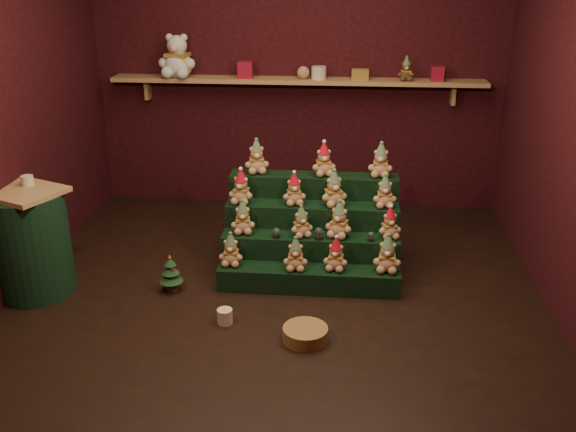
# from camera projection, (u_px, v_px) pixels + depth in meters

# --- Properties ---
(ground) EXTENTS (4.00, 4.00, 0.00)m
(ground) POSITION_uv_depth(u_px,v_px,m) (278.00, 294.00, 4.92)
(ground) COLOR black
(ground) RESTS_ON ground
(back_wall) EXTENTS (4.00, 0.10, 2.80)m
(back_wall) POSITION_uv_depth(u_px,v_px,m) (298.00, 67.00, 6.29)
(back_wall) COLOR black
(back_wall) RESTS_ON ground
(front_wall) EXTENTS (4.00, 0.10, 2.80)m
(front_wall) POSITION_uv_depth(u_px,v_px,m) (221.00, 231.00, 2.50)
(front_wall) COLOR black
(front_wall) RESTS_ON ground
(back_shelf) EXTENTS (3.60, 0.26, 0.24)m
(back_shelf) POSITION_uv_depth(u_px,v_px,m) (297.00, 81.00, 6.17)
(back_shelf) COLOR tan
(back_shelf) RESTS_ON ground
(riser_tier_front) EXTENTS (1.40, 0.22, 0.18)m
(riser_tier_front) POSITION_uv_depth(u_px,v_px,m) (308.00, 279.00, 4.95)
(riser_tier_front) COLOR black
(riser_tier_front) RESTS_ON ground
(riser_tier_midfront) EXTENTS (1.40, 0.22, 0.36)m
(riser_tier_midfront) POSITION_uv_depth(u_px,v_px,m) (310.00, 256.00, 5.12)
(riser_tier_midfront) COLOR black
(riser_tier_midfront) RESTS_ON ground
(riser_tier_midback) EXTENTS (1.40, 0.22, 0.54)m
(riser_tier_midback) POSITION_uv_depth(u_px,v_px,m) (312.00, 235.00, 5.29)
(riser_tier_midback) COLOR black
(riser_tier_midback) RESTS_ON ground
(riser_tier_back) EXTENTS (1.40, 0.22, 0.72)m
(riser_tier_back) POSITION_uv_depth(u_px,v_px,m) (313.00, 215.00, 5.46)
(riser_tier_back) COLOR black
(riser_tier_back) RESTS_ON ground
(teddy_0) EXTENTS (0.19, 0.17, 0.26)m
(teddy_0) POSITION_uv_depth(u_px,v_px,m) (231.00, 249.00, 4.93)
(teddy_0) COLOR tan
(teddy_0) RESTS_ON riser_tier_front
(teddy_1) EXTENTS (0.19, 0.18, 0.26)m
(teddy_1) POSITION_uv_depth(u_px,v_px,m) (296.00, 254.00, 4.86)
(teddy_1) COLOR tan
(teddy_1) RESTS_ON riser_tier_front
(teddy_2) EXTENTS (0.21, 0.19, 0.26)m
(teddy_2) POSITION_uv_depth(u_px,v_px,m) (336.00, 254.00, 4.86)
(teddy_2) COLOR tan
(teddy_2) RESTS_ON riser_tier_front
(teddy_3) EXTENTS (0.22, 0.20, 0.29)m
(teddy_3) POSITION_uv_depth(u_px,v_px,m) (387.00, 253.00, 4.83)
(teddy_3) COLOR tan
(teddy_3) RESTS_ON riser_tier_front
(teddy_4) EXTENTS (0.21, 0.20, 0.27)m
(teddy_4) POSITION_uv_depth(u_px,v_px,m) (243.00, 217.00, 5.06)
(teddy_4) COLOR tan
(teddy_4) RESTS_ON riser_tier_midfront
(teddy_5) EXTENTS (0.23, 0.22, 0.25)m
(teddy_5) POSITION_uv_depth(u_px,v_px,m) (301.00, 221.00, 5.00)
(teddy_5) COLOR tan
(teddy_5) RESTS_ON riser_tier_midfront
(teddy_6) EXTENTS (0.26, 0.25, 0.29)m
(teddy_6) POSITION_uv_depth(u_px,v_px,m) (339.00, 219.00, 4.98)
(teddy_6) COLOR tan
(teddy_6) RESTS_ON riser_tier_midfront
(teddy_7) EXTENTS (0.22, 0.21, 0.25)m
(teddy_7) POSITION_uv_depth(u_px,v_px,m) (390.00, 223.00, 4.97)
(teddy_7) COLOR tan
(teddy_7) RESTS_ON riser_tier_midfront
(teddy_8) EXTENTS (0.23, 0.21, 0.28)m
(teddy_8) POSITION_uv_depth(u_px,v_px,m) (241.00, 187.00, 5.17)
(teddy_8) COLOR tan
(teddy_8) RESTS_ON riser_tier_midback
(teddy_9) EXTENTS (0.22, 0.20, 0.26)m
(teddy_9) POSITION_uv_depth(u_px,v_px,m) (294.00, 189.00, 5.15)
(teddy_9) COLOR tan
(teddy_9) RESTS_ON riser_tier_midback
(teddy_10) EXTENTS (0.26, 0.25, 0.29)m
(teddy_10) POSITION_uv_depth(u_px,v_px,m) (334.00, 188.00, 5.11)
(teddy_10) COLOR tan
(teddy_10) RESTS_ON riser_tier_midback
(teddy_11) EXTENTS (0.20, 0.18, 0.26)m
(teddy_11) POSITION_uv_depth(u_px,v_px,m) (385.00, 191.00, 5.09)
(teddy_11) COLOR tan
(teddy_11) RESTS_ON riser_tier_midback
(teddy_12) EXTENTS (0.24, 0.22, 0.28)m
(teddy_12) POSITION_uv_depth(u_px,v_px,m) (257.00, 156.00, 5.33)
(teddy_12) COLOR tan
(teddy_12) RESTS_ON riser_tier_back
(teddy_13) EXTENTS (0.23, 0.22, 0.27)m
(teddy_13) POSITION_uv_depth(u_px,v_px,m) (324.00, 159.00, 5.27)
(teddy_13) COLOR tan
(teddy_13) RESTS_ON riser_tier_back
(teddy_14) EXTENTS (0.21, 0.19, 0.28)m
(teddy_14) POSITION_uv_depth(u_px,v_px,m) (381.00, 160.00, 5.24)
(teddy_14) COLOR tan
(teddy_14) RESTS_ON riser_tier_back
(snow_globe_a) EXTENTS (0.06, 0.06, 0.08)m
(snow_globe_a) POSITION_uv_depth(u_px,v_px,m) (276.00, 233.00, 5.00)
(snow_globe_a) COLOR black
(snow_globe_a) RESTS_ON riser_tier_midfront
(snow_globe_b) EXTENTS (0.07, 0.07, 0.10)m
(snow_globe_b) POSITION_uv_depth(u_px,v_px,m) (319.00, 233.00, 4.97)
(snow_globe_b) COLOR black
(snow_globe_b) RESTS_ON riser_tier_midfront
(snow_globe_c) EXTENTS (0.06, 0.06, 0.08)m
(snow_globe_c) POSITION_uv_depth(u_px,v_px,m) (371.00, 236.00, 4.94)
(snow_globe_c) COLOR black
(snow_globe_c) RESTS_ON riser_tier_midfront
(side_table) EXTENTS (0.68, 0.63, 0.83)m
(side_table) POSITION_uv_depth(u_px,v_px,m) (30.00, 242.00, 4.81)
(side_table) COLOR tan
(side_table) RESTS_ON ground
(table_ornament) EXTENTS (0.09, 0.09, 0.07)m
(table_ornament) POSITION_uv_depth(u_px,v_px,m) (27.00, 180.00, 4.73)
(table_ornament) COLOR beige
(table_ornament) RESTS_ON side_table
(mini_christmas_tree) EXTENTS (0.18, 0.18, 0.31)m
(mini_christmas_tree) POSITION_uv_depth(u_px,v_px,m) (171.00, 273.00, 4.91)
(mini_christmas_tree) COLOR #4C341B
(mini_christmas_tree) RESTS_ON ground
(mug_left) EXTENTS (0.11, 0.11, 0.11)m
(mug_left) POSITION_uv_depth(u_px,v_px,m) (225.00, 316.00, 4.50)
(mug_left) COLOR beige
(mug_left) RESTS_ON ground
(mug_right) EXTENTS (0.09, 0.09, 0.09)m
(mug_right) POSITION_uv_depth(u_px,v_px,m) (315.00, 336.00, 4.28)
(mug_right) COLOR beige
(mug_right) RESTS_ON ground
(wicker_basket) EXTENTS (0.33, 0.33, 0.10)m
(wicker_basket) POSITION_uv_depth(u_px,v_px,m) (305.00, 334.00, 4.30)
(wicker_basket) COLOR olive
(wicker_basket) RESTS_ON ground
(white_bear) EXTENTS (0.40, 0.37, 0.51)m
(white_bear) POSITION_uv_depth(u_px,v_px,m) (177.00, 50.00, 6.13)
(white_bear) COLOR silver
(white_bear) RESTS_ON back_shelf
(brown_bear) EXTENTS (0.17, 0.15, 0.22)m
(brown_bear) POSITION_uv_depth(u_px,v_px,m) (406.00, 69.00, 6.00)
(brown_bear) COLOR #50351A
(brown_bear) RESTS_ON back_shelf
(gift_tin_red_a) EXTENTS (0.14, 0.14, 0.16)m
(gift_tin_red_a) POSITION_uv_depth(u_px,v_px,m) (246.00, 70.00, 6.15)
(gift_tin_red_a) COLOR maroon
(gift_tin_red_a) RESTS_ON back_shelf
(gift_tin_cream) EXTENTS (0.14, 0.14, 0.12)m
(gift_tin_cream) POSITION_uv_depth(u_px,v_px,m) (319.00, 73.00, 6.10)
(gift_tin_cream) COLOR beige
(gift_tin_cream) RESTS_ON back_shelf
(gift_tin_red_b) EXTENTS (0.12, 0.12, 0.14)m
(gift_tin_red_b) POSITION_uv_depth(u_px,v_px,m) (437.00, 73.00, 6.00)
(gift_tin_red_b) COLOR maroon
(gift_tin_red_b) RESTS_ON back_shelf
(shelf_plush_ball) EXTENTS (0.12, 0.12, 0.12)m
(shelf_plush_ball) POSITION_uv_depth(u_px,v_px,m) (303.00, 73.00, 6.11)
(shelf_plush_ball) COLOR tan
(shelf_plush_ball) RESTS_ON back_shelf
(scarf_gift_box) EXTENTS (0.16, 0.10, 0.10)m
(scarf_gift_box) POSITION_uv_depth(u_px,v_px,m) (360.00, 75.00, 6.07)
(scarf_gift_box) COLOR #C65D1C
(scarf_gift_box) RESTS_ON back_shelf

